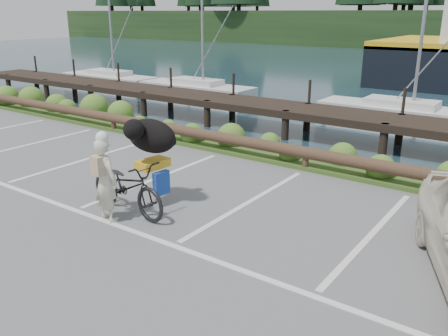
{
  "coord_description": "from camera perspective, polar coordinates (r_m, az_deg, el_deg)",
  "views": [
    {
      "loc": [
        4.89,
        -5.78,
        3.78
      ],
      "look_at": [
        0.18,
        0.83,
        1.1
      ],
      "focal_mm": 38.0,
      "sensor_mm": 36.0,
      "label": 1
    }
  ],
  "objects": [
    {
      "name": "log_rail",
      "position": [
        12.09,
        9.72,
        -0.23
      ],
      "size": [
        32.0,
        0.3,
        0.6
      ],
      "primitive_type": null,
      "color": "#443021",
      "rests_on": "ground"
    },
    {
      "name": "dog",
      "position": [
        9.56,
        -8.74,
        3.84
      ],
      "size": [
        0.69,
        1.24,
        0.69
      ],
      "primitive_type": "ellipsoid",
      "rotation": [
        0.0,
        0.0,
        1.47
      ],
      "color": "black",
      "rests_on": "bicycle"
    },
    {
      "name": "cyclist",
      "position": [
        9.08,
        -14.07,
        -1.44
      ],
      "size": [
        0.62,
        0.44,
        1.61
      ],
      "primitive_type": "imported",
      "rotation": [
        0.0,
        0.0,
        3.04
      ],
      "color": "beige",
      "rests_on": "ground"
    },
    {
      "name": "vegetation_strip",
      "position": [
        12.68,
        11.13,
        0.8
      ],
      "size": [
        34.0,
        1.6,
        0.1
      ],
      "primitive_type": "cube",
      "color": "#3D5B21",
      "rests_on": "ground"
    },
    {
      "name": "bicycle",
      "position": [
        9.43,
        -11.56,
        -2.18
      ],
      "size": [
        2.14,
        0.93,
        1.09
      ],
      "primitive_type": "imported",
      "rotation": [
        0.0,
        0.0,
        1.47
      ],
      "color": "black",
      "rests_on": "ground"
    },
    {
      "name": "ground",
      "position": [
        8.47,
        -4.3,
        -8.31
      ],
      "size": [
        72.0,
        72.0,
        0.0
      ],
      "primitive_type": "plane",
      "color": "#58585A"
    }
  ]
}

